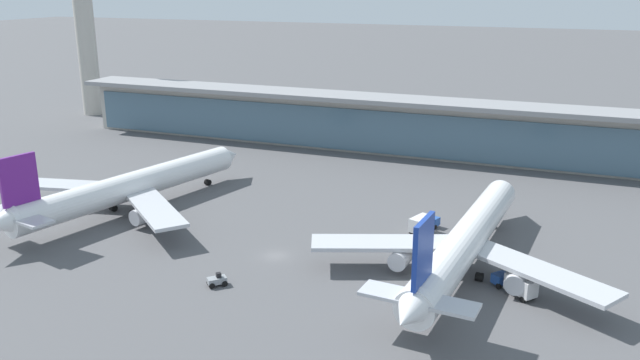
% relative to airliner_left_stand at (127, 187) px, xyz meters
% --- Properties ---
extents(ground_plane, '(1200.00, 1200.00, 0.00)m').
position_rel_airliner_left_stand_xyz_m(ground_plane, '(36.34, -8.88, -5.14)').
color(ground_plane, '#515154').
extents(airliner_left_stand, '(45.84, 60.61, 16.33)m').
position_rel_airliner_left_stand_xyz_m(airliner_left_stand, '(0.00, 0.00, 0.00)').
color(airliner_left_stand, white).
rests_on(airliner_left_stand, ground).
extents(airliner_centre_stand, '(47.01, 61.36, 16.33)m').
position_rel_airliner_left_stand_xyz_m(airliner_centre_stand, '(66.61, -4.13, 0.00)').
color(airliner_centre_stand, white).
rests_on(airliner_centre_stand, ground).
extents(service_truck_near_nose_blue, '(4.63, 7.65, 3.10)m').
position_rel_airliner_left_stand_xyz_m(service_truck_near_nose_blue, '(56.79, 10.92, -3.45)').
color(service_truck_near_nose_blue, '#234C9E').
rests_on(service_truck_near_nose_blue, ground).
extents(service_truck_under_wing_blue, '(7.10, 6.41, 3.10)m').
position_rel_airliner_left_stand_xyz_m(service_truck_under_wing_blue, '(75.18, -8.54, -3.45)').
color(service_truck_under_wing_blue, '#234C9E').
rests_on(service_truck_under_wing_blue, ground).
extents(service_truck_mid_apron_grey, '(3.22, 3.24, 2.05)m').
position_rel_airliner_left_stand_xyz_m(service_truck_mid_apron_grey, '(32.95, -22.23, -4.27)').
color(service_truck_mid_apron_grey, gray).
rests_on(service_truck_mid_apron_grey, ground).
extents(terminal_building, '(188.54, 12.80, 15.20)m').
position_rel_airliner_left_stand_xyz_m(terminal_building, '(36.34, 64.27, 2.72)').
color(terminal_building, '#B2ADA3').
rests_on(terminal_building, ground).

